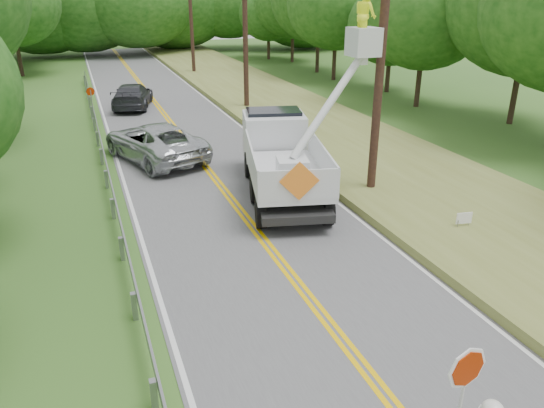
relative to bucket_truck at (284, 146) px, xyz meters
name	(u,v)px	position (x,y,z in m)	size (l,w,h in m)	color
ground	(382,392)	(-2.30, -10.88, -1.59)	(140.00, 140.00, 0.00)	#345B23
road	(206,168)	(-2.30, 3.12, -1.58)	(7.20, 96.00, 0.03)	#545457
guardrail	(105,160)	(-6.32, 4.02, -1.04)	(0.18, 48.00, 0.77)	gray
utility_poles	(290,29)	(2.70, 6.13, 3.68)	(1.60, 43.30, 10.00)	black
tall_grass_verge	(355,148)	(4.80, 3.12, -1.44)	(7.00, 96.00, 0.30)	olive
treeline_right	(415,9)	(13.57, 12.07, 4.20)	(11.66, 53.29, 10.13)	#332319
treeline_horizon	(120,2)	(-1.44, 45.34, 3.91)	(55.84, 14.42, 10.80)	#164510
bucket_truck	(284,146)	(0.00, 0.00, 0.00)	(4.86, 7.63, 7.06)	black
suv_silver	(154,142)	(-4.12, 5.02, -0.76)	(2.70, 5.85, 1.63)	#B7BCBF
suv_darkgrey	(133,96)	(-3.80, 16.32, -0.83)	(2.09, 5.14, 1.49)	#33353A
stop_sign_permanent	(92,102)	(-6.36, 12.01, -0.19)	(0.45, 0.15, 2.16)	gray
yard_sign	(464,219)	(3.60, -5.88, -1.06)	(0.51, 0.12, 0.74)	white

